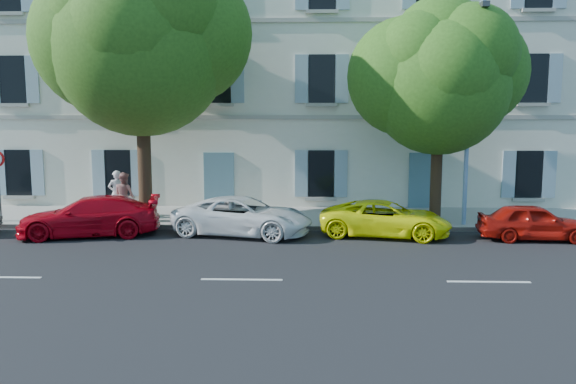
{
  "coord_description": "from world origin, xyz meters",
  "views": [
    {
      "loc": [
        1.58,
        -17.31,
        3.9
      ],
      "look_at": [
        0.94,
        2.0,
        1.4
      ],
      "focal_mm": 35.0,
      "sensor_mm": 36.0,
      "label": 1
    }
  ],
  "objects_px": {
    "tree_left": "(141,49)",
    "tree_right": "(439,84)",
    "car_red_hatchback": "(534,222)",
    "street_lamp": "(470,103)",
    "car_yellow_supercar": "(386,219)",
    "pedestrian_b": "(124,195)",
    "pedestrian_a": "(117,193)",
    "car_red_coupe": "(90,216)",
    "car_white_coupe": "(243,216)"
  },
  "relations": [
    {
      "from": "car_red_coupe",
      "to": "car_red_hatchback",
      "type": "relative_size",
      "value": 1.32
    },
    {
      "from": "car_white_coupe",
      "to": "pedestrian_b",
      "type": "distance_m",
      "value": 5.44
    },
    {
      "from": "car_red_hatchback",
      "to": "pedestrian_a",
      "type": "height_order",
      "value": "pedestrian_a"
    },
    {
      "from": "street_lamp",
      "to": "pedestrian_b",
      "type": "height_order",
      "value": "street_lamp"
    },
    {
      "from": "street_lamp",
      "to": "pedestrian_b",
      "type": "bearing_deg",
      "value": 174.9
    },
    {
      "from": "car_red_hatchback",
      "to": "car_yellow_supercar",
      "type": "bearing_deg",
      "value": 87.44
    },
    {
      "from": "car_yellow_supercar",
      "to": "tree_right",
      "type": "distance_m",
      "value": 5.32
    },
    {
      "from": "tree_left",
      "to": "street_lamp",
      "type": "bearing_deg",
      "value": -1.71
    },
    {
      "from": "tree_left",
      "to": "tree_right",
      "type": "xyz_separation_m",
      "value": [
        10.67,
        0.19,
        -1.25
      ]
    },
    {
      "from": "car_red_hatchback",
      "to": "street_lamp",
      "type": "distance_m",
      "value": 4.58
    },
    {
      "from": "street_lamp",
      "to": "pedestrian_a",
      "type": "height_order",
      "value": "street_lamp"
    },
    {
      "from": "car_white_coupe",
      "to": "car_red_hatchback",
      "type": "height_order",
      "value": "car_white_coupe"
    },
    {
      "from": "tree_left",
      "to": "pedestrian_a",
      "type": "distance_m",
      "value": 5.67
    },
    {
      "from": "street_lamp",
      "to": "pedestrian_b",
      "type": "relative_size",
      "value": 4.35
    },
    {
      "from": "car_yellow_supercar",
      "to": "street_lamp",
      "type": "bearing_deg",
      "value": -55.09
    },
    {
      "from": "car_yellow_supercar",
      "to": "pedestrian_b",
      "type": "relative_size",
      "value": 2.47
    },
    {
      "from": "tree_left",
      "to": "car_yellow_supercar",
      "type": "bearing_deg",
      "value": -11.01
    },
    {
      "from": "car_yellow_supercar",
      "to": "car_red_hatchback",
      "type": "height_order",
      "value": "car_yellow_supercar"
    },
    {
      "from": "car_yellow_supercar",
      "to": "car_red_hatchback",
      "type": "xyz_separation_m",
      "value": [
        4.74,
        -0.44,
        -0.01
      ]
    },
    {
      "from": "car_red_coupe",
      "to": "tree_right",
      "type": "xyz_separation_m",
      "value": [
        12.02,
        2.13,
        4.47
      ]
    },
    {
      "from": "street_lamp",
      "to": "car_red_coupe",
      "type": "bearing_deg",
      "value": -172.97
    },
    {
      "from": "car_yellow_supercar",
      "to": "street_lamp",
      "type": "xyz_separation_m",
      "value": [
        3.02,
        1.33,
        3.85
      ]
    },
    {
      "from": "car_red_hatchback",
      "to": "pedestrian_b",
      "type": "distance_m",
      "value": 14.68
    },
    {
      "from": "car_red_hatchback",
      "to": "tree_left",
      "type": "bearing_deg",
      "value": 83.77
    },
    {
      "from": "car_red_coupe",
      "to": "car_white_coupe",
      "type": "distance_m",
      "value": 5.16
    },
    {
      "from": "car_red_coupe",
      "to": "pedestrian_a",
      "type": "bearing_deg",
      "value": 169.87
    },
    {
      "from": "car_red_hatchback",
      "to": "pedestrian_a",
      "type": "xyz_separation_m",
      "value": [
        -14.8,
        3.25,
        0.45
      ]
    },
    {
      "from": "pedestrian_a",
      "to": "street_lamp",
      "type": "bearing_deg",
      "value": 140.65
    },
    {
      "from": "tree_left",
      "to": "pedestrian_b",
      "type": "relative_size",
      "value": 5.55
    },
    {
      "from": "car_white_coupe",
      "to": "car_red_hatchback",
      "type": "bearing_deg",
      "value": -79.39
    },
    {
      "from": "car_white_coupe",
      "to": "pedestrian_b",
      "type": "xyz_separation_m",
      "value": [
        -4.85,
        2.43,
        0.37
      ]
    },
    {
      "from": "car_yellow_supercar",
      "to": "pedestrian_a",
      "type": "xyz_separation_m",
      "value": [
        -10.07,
        2.81,
        0.44
      ]
    },
    {
      "from": "tree_right",
      "to": "pedestrian_a",
      "type": "height_order",
      "value": "tree_right"
    },
    {
      "from": "car_yellow_supercar",
      "to": "car_red_hatchback",
      "type": "bearing_deg",
      "value": -84.12
    },
    {
      "from": "tree_right",
      "to": "street_lamp",
      "type": "height_order",
      "value": "tree_right"
    },
    {
      "from": "tree_right",
      "to": "car_red_coupe",
      "type": "bearing_deg",
      "value": -169.93
    },
    {
      "from": "street_lamp",
      "to": "pedestrian_b",
      "type": "xyz_separation_m",
      "value": [
        -12.67,
        1.13,
        -3.43
      ]
    },
    {
      "from": "car_yellow_supercar",
      "to": "tree_left",
      "type": "height_order",
      "value": "tree_left"
    },
    {
      "from": "car_yellow_supercar",
      "to": "tree_right",
      "type": "bearing_deg",
      "value": -36.79
    },
    {
      "from": "car_red_coupe",
      "to": "car_white_coupe",
      "type": "relative_size",
      "value": 0.99
    },
    {
      "from": "car_white_coupe",
      "to": "car_yellow_supercar",
      "type": "relative_size",
      "value": 1.08
    },
    {
      "from": "car_red_hatchback",
      "to": "pedestrian_a",
      "type": "bearing_deg",
      "value": 80.4
    },
    {
      "from": "tree_right",
      "to": "pedestrian_a",
      "type": "bearing_deg",
      "value": 175.54
    },
    {
      "from": "car_yellow_supercar",
      "to": "pedestrian_a",
      "type": "height_order",
      "value": "pedestrian_a"
    },
    {
      "from": "car_yellow_supercar",
      "to": "tree_right",
      "type": "xyz_separation_m",
      "value": [
        2.07,
        1.86,
        4.54
      ]
    },
    {
      "from": "car_red_hatchback",
      "to": "pedestrian_b",
      "type": "relative_size",
      "value": 1.99
    },
    {
      "from": "car_red_hatchback",
      "to": "street_lamp",
      "type": "bearing_deg",
      "value": 46.87
    },
    {
      "from": "tree_left",
      "to": "tree_right",
      "type": "height_order",
      "value": "tree_left"
    },
    {
      "from": "car_red_hatchback",
      "to": "tree_left",
      "type": "distance_m",
      "value": 14.7
    },
    {
      "from": "pedestrian_b",
      "to": "pedestrian_a",
      "type": "bearing_deg",
      "value": -5.6
    }
  ]
}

